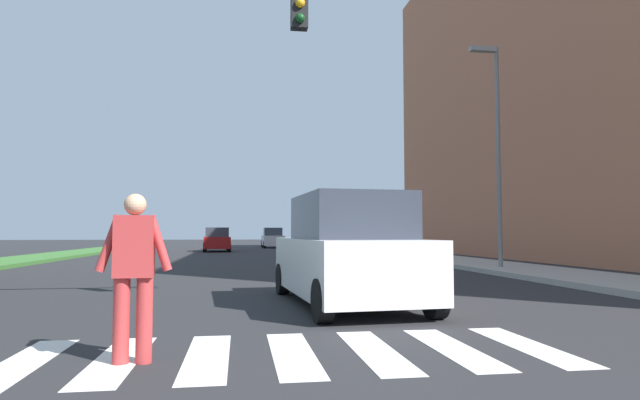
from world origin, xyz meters
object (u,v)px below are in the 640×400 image
Objects in this scene: pedestrian_performer at (134,269)px; suv_crossing at (347,253)px; sedan_midblock at (311,243)px; street_lamp_right at (495,135)px; sedan_distant at (217,240)px; sedan_far_horizon at (273,238)px.

pedestrian_performer is 4.86m from suv_crossing.
pedestrian_performer is 0.37× the size of sedan_midblock.
suv_crossing is (2.96, 3.85, -0.00)m from pedestrian_performer.
street_lamp_right is 23.11m from sedan_distant.
pedestrian_performer is at bearing -127.63° from suv_crossing.
street_lamp_right reaches higher than suv_crossing.
suv_crossing is 1.15× the size of sedan_distant.
sedan_far_horizon is at bearing 62.04° from sedan_distant.
suv_crossing is at bearing 52.37° from pedestrian_performer.
sedan_midblock is at bearing 117.69° from street_lamp_right.
suv_crossing reaches higher than pedestrian_performer.
sedan_distant is (-3.44, 27.73, -0.17)m from suv_crossing.
street_lamp_right is 1.66× the size of sedan_midblock.
sedan_midblock is (4.57, 20.75, -0.17)m from pedestrian_performer.
street_lamp_right is 15.16m from pedestrian_performer.
sedan_midblock is 1.11× the size of sedan_far_horizon.
street_lamp_right is 1.84× the size of sedan_far_horizon.
sedan_far_horizon is (-5.75, 28.60, -3.81)m from street_lamp_right.
pedestrian_performer reaches higher than sedan_distant.
sedan_far_horizon reaches higher than sedan_midblock.
pedestrian_performer reaches higher than sedan_midblock.
street_lamp_right is at bearing -63.74° from sedan_distant.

